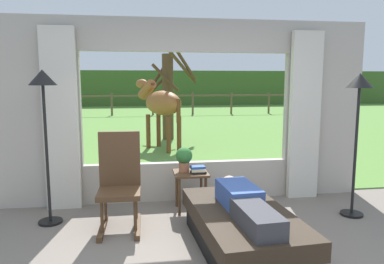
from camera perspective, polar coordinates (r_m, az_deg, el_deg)
name	(u,v)px	position (r m, az deg, el deg)	size (l,w,h in m)	color
back_wall_with_window	(187,114)	(5.12, -0.74, 2.92)	(5.20, 0.12, 2.55)	#ADA599
curtain_panel_left	(61,120)	(5.05, -19.91, 1.80)	(0.44, 0.10, 2.40)	beige
curtain_panel_right	(305,116)	(5.48, 17.28, 2.37)	(0.44, 0.10, 2.40)	beige
outdoor_pasture_lawn	(155,120)	(16.06, -5.86, 1.95)	(36.00, 21.68, 0.02)	#568438
distant_hill_ridge	(149,88)	(25.81, -6.85, 6.87)	(36.00, 2.00, 2.40)	#3C5C26
recliner_sofa	(242,229)	(3.83, 7.85, -14.89)	(1.02, 1.76, 0.42)	black
reclining_person	(244,202)	(3.68, 8.16, -10.83)	(0.38, 1.44, 0.22)	#334C8C
rocking_chair	(120,181)	(4.34, -11.31, -7.64)	(0.49, 0.69, 1.12)	#4C331E
side_table	(191,179)	(4.81, -0.21, -7.39)	(0.44, 0.44, 0.52)	#4C331E
potted_plant	(184,158)	(4.80, -1.26, -4.04)	(0.22, 0.22, 0.32)	#9E6042
book_stack	(198,170)	(4.73, 0.93, -5.94)	(0.21, 0.16, 0.09)	black
floor_lamp_left	(44,100)	(4.54, -22.29, 4.62)	(0.32, 0.32, 1.84)	black
floor_lamp_right	(359,102)	(4.91, 24.72, 4.36)	(0.32, 0.32, 1.80)	black
horse	(161,103)	(8.96, -4.90, 4.49)	(1.28, 1.70, 1.73)	brown
pasture_tree	(169,93)	(10.47, -3.71, 6.20)	(1.43, 1.47, 2.87)	#4C3823
pasture_fence_line	(153,100)	(18.11, -6.18, 4.96)	(16.10, 0.10, 1.10)	brown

